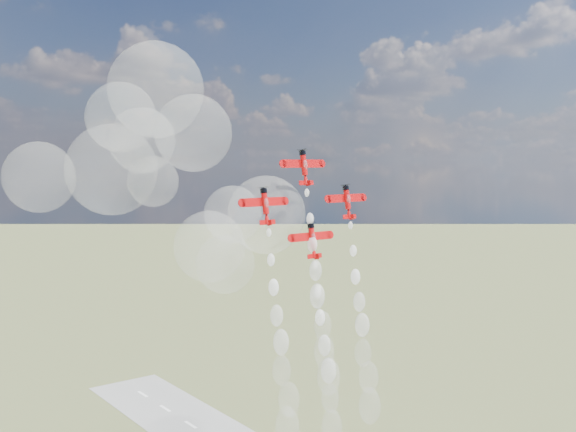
% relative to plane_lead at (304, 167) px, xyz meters
% --- Properties ---
extents(plane_lead, '(11.96, 4.01, 8.47)m').
position_rel_plane_lead_xyz_m(plane_lead, '(0.00, 0.00, 0.00)').
color(plane_lead, '#C0090A').
rests_on(plane_lead, ground).
extents(plane_left, '(11.96, 4.01, 8.47)m').
position_rel_plane_lead_xyz_m(plane_left, '(-12.51, -1.60, -8.61)').
color(plane_left, '#C0090A').
rests_on(plane_left, ground).
extents(plane_right, '(11.96, 4.01, 8.47)m').
position_rel_plane_lead_xyz_m(plane_right, '(12.51, -1.60, -8.61)').
color(plane_right, '#C0090A').
rests_on(plane_right, ground).
extents(plane_slot, '(11.96, 4.01, 8.47)m').
position_rel_plane_lead_xyz_m(plane_slot, '(0.00, -3.21, -17.22)').
color(plane_slot, '#C0090A').
rests_on(plane_slot, ground).
extents(smoke_trail_lead, '(5.16, 11.25, 45.71)m').
position_rel_plane_lead_xyz_m(smoke_trail_lead, '(-0.08, -7.59, -40.43)').
color(smoke_trail_lead, white).
rests_on(smoke_trail_lead, plane_lead).
extents(smoke_trail_left, '(5.66, 10.57, 45.67)m').
position_rel_plane_lead_xyz_m(smoke_trail_left, '(-12.56, -9.01, -48.89)').
color(smoke_trail_left, white).
rests_on(smoke_trail_left, plane_left).
extents(smoke_trail_right, '(5.10, 10.83, 46.79)m').
position_rel_plane_lead_xyz_m(smoke_trail_right, '(12.31, -9.11, -49.25)').
color(smoke_trail_right, white).
rests_on(smoke_trail_right, plane_right).
extents(smoke_trail_slot, '(5.19, 11.28, 45.67)m').
position_rel_plane_lead_xyz_m(smoke_trail_slot, '(-0.03, -10.70, -57.45)').
color(smoke_trail_slot, white).
rests_on(smoke_trail_slot, plane_slot).
extents(drifted_smoke_cloud, '(67.71, 37.42, 59.40)m').
position_rel_plane_lead_xyz_m(drifted_smoke_cloud, '(-24.91, 20.01, -0.66)').
color(drifted_smoke_cloud, white).
rests_on(drifted_smoke_cloud, ground).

